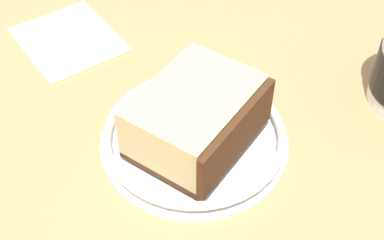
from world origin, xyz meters
The scene contains 4 objects.
ground_plane centered at (0.00, 0.00, -1.00)cm, with size 159.65×159.65×2.00cm, color tan.
small_plate centered at (-4.28, 0.83, 0.85)cm, with size 16.69×16.69×1.73cm.
cake_slice centered at (-4.02, 0.79, 3.56)cm, with size 9.85×11.95×5.20cm.
folded_napkin centered at (-23.03, 7.91, 0.30)cm, with size 11.04×9.52×0.60cm, color beige.
Camera 1 is at (9.87, -27.62, 36.23)cm, focal length 50.45 mm.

